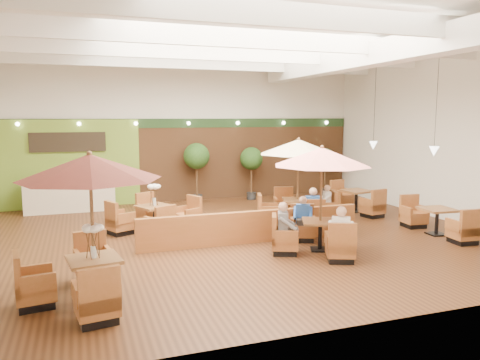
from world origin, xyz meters
name	(u,v)px	position (x,y,z in m)	size (l,w,h in m)	color
room	(230,106)	(0.25, 1.22, 3.63)	(14.04, 14.00, 5.52)	#381E0F
service_counter	(70,195)	(-4.40, 5.10, 0.58)	(3.00, 0.75, 1.18)	beige
booth_divider	(252,227)	(0.21, -0.79, 0.42)	(6.10, 0.18, 0.84)	brown
table_0	(87,195)	(-3.94, -3.50, 1.94)	(2.62, 2.73, 2.72)	brown
table_1	(319,175)	(1.48, -2.01, 1.89)	(2.58, 2.74, 2.62)	brown
table_2	(298,166)	(2.30, 0.82, 1.82)	(2.76, 2.76, 2.67)	brown
table_3	(155,217)	(-2.06, 1.25, 0.43)	(2.78, 2.78, 1.54)	brown
table_4	(437,222)	(5.40, -1.72, 0.37)	(0.93, 2.60, 0.96)	brown
table_5	(356,201)	(5.06, 1.82, 0.37)	(1.01, 2.67, 0.96)	brown
topiary_0	(197,158)	(0.20, 5.30, 1.72)	(0.99, 0.99, 2.31)	black
topiary_1	(251,161)	(2.44, 5.30, 1.57)	(0.91, 0.91, 2.10)	black
topiary_2	(325,160)	(5.77, 5.30, 1.48)	(0.86, 0.86, 1.99)	black
diner_0	(341,228)	(1.54, -2.97, 0.77)	(0.48, 0.46, 0.84)	white
diner_1	(303,214)	(1.54, -1.05, 0.74)	(0.42, 0.40, 0.74)	blue
diner_2	(285,223)	(0.58, -2.01, 0.76)	(0.42, 0.45, 0.82)	slate
diner_3	(312,205)	(2.30, -0.16, 0.77)	(0.44, 0.39, 0.82)	blue
diner_4	(326,199)	(3.28, 0.82, 0.73)	(0.35, 0.39, 0.71)	white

